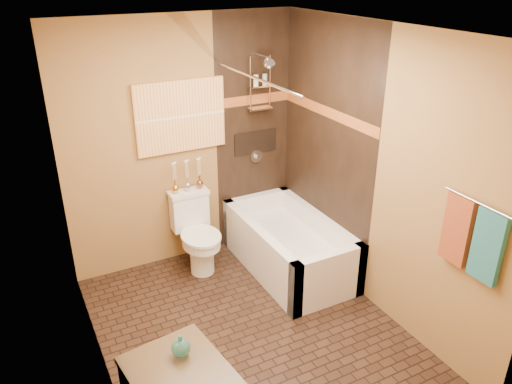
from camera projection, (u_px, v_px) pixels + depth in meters
floor at (253, 334)px, 4.28m from camera, size 3.00×3.00×0.00m
wall_left at (89, 241)px, 3.25m from camera, size 0.02×3.00×2.50m
wall_right at (377, 175)px, 4.26m from camera, size 0.02×3.00×2.50m
wall_back at (184, 145)px, 4.96m from camera, size 2.40×0.02×2.50m
wall_front at (387, 318)px, 2.55m from camera, size 2.40×0.02×2.50m
ceiling at (252, 31)px, 3.23m from camera, size 3.00×3.00×0.00m
alcove_tile_back at (253, 134)px, 5.28m from camera, size 0.85×0.01×2.50m
alcove_tile_right at (326, 149)px, 4.86m from camera, size 0.01×1.50×2.50m
mosaic_band_back at (254, 100)px, 5.12m from camera, size 0.85×0.01×0.10m
mosaic_band_right at (327, 112)px, 4.70m from camera, size 0.01×1.50×0.10m
alcove_niche at (256, 142)px, 5.33m from camera, size 0.50×0.01×0.25m
shower_fixtures at (260, 97)px, 5.03m from camera, size 0.24×0.33×1.16m
curtain_rod at (254, 77)px, 4.20m from camera, size 0.03×1.55×0.03m
towel_bar at (478, 203)px, 3.31m from camera, size 0.02×0.55×0.02m
towel_teal at (488, 247)px, 3.33m from camera, size 0.05×0.22×0.52m
towel_rust at (457, 230)px, 3.54m from camera, size 0.05×0.22×0.52m
sunset_painting at (181, 116)px, 4.81m from camera, size 0.90×0.04×0.70m
vanity_mirror at (126, 291)px, 2.35m from camera, size 0.01×1.00×0.90m
bathtub at (289, 249)px, 5.13m from camera, size 0.80×1.50×0.55m
toilet at (197, 232)px, 5.08m from camera, size 0.40×0.59×0.79m
teal_bottle at (181, 346)px, 2.94m from camera, size 0.15×0.15×0.18m
bud_vases at (187, 175)px, 4.98m from camera, size 0.33×0.07×0.32m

